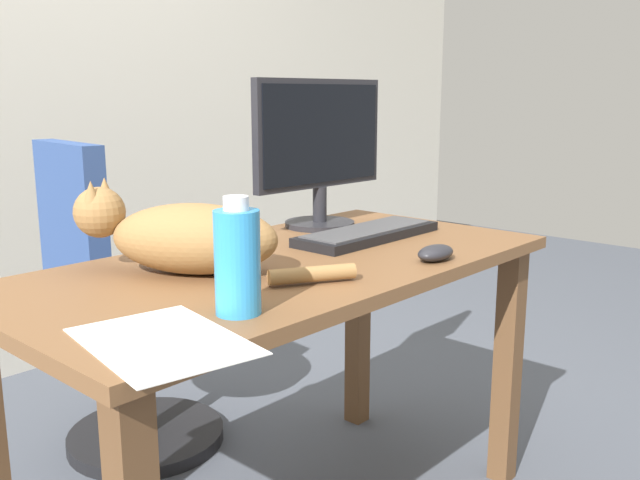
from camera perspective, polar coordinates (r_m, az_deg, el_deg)
desk at (r=1.62m, az=-2.74°, el=-5.49°), size 1.31×0.66×0.71m
office_chair at (r=2.18m, az=-15.81°, el=-6.28°), size 0.48×0.48×0.95m
monitor at (r=1.96m, az=0.01°, el=7.63°), size 0.48×0.20×0.42m
keyboard at (r=1.83m, az=3.96°, el=0.54°), size 0.44×0.15×0.03m
cat at (r=1.49m, az=-11.11°, el=0.37°), size 0.36×0.54×0.20m
computer_mouse at (r=1.60m, az=9.49°, el=-1.05°), size 0.11×0.06×0.04m
paper_sheet at (r=1.10m, az=-12.82°, el=-8.12°), size 0.26×0.33×0.00m
water_bottle at (r=1.19m, az=-6.82°, el=-1.68°), size 0.08×0.08×0.21m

